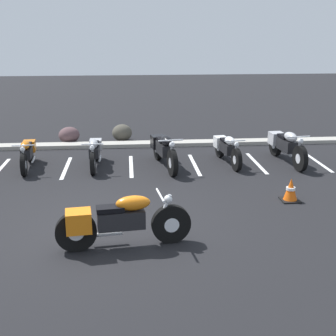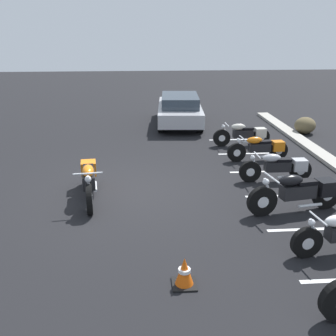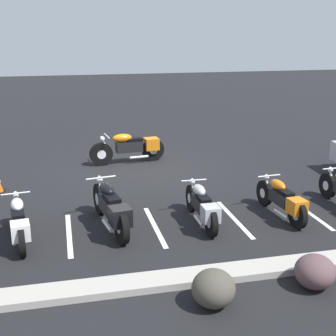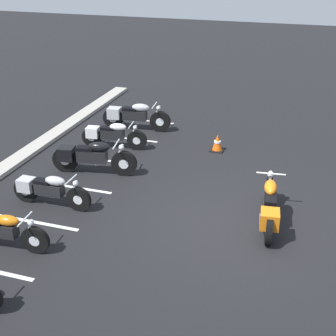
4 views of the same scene
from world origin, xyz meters
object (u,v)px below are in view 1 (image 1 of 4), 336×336
at_px(landscape_rock_2, 122,133).
at_px(parked_bike_4, 227,148).
at_px(traffic_cone, 291,190).
at_px(parked_bike_5, 286,145).
at_px(parked_bike_2, 95,151).
at_px(motorcycle_orange_featured, 117,221).
at_px(parked_bike_3, 164,149).
at_px(landscape_rock_0, 69,135).
at_px(parked_bike_1, 27,152).

bearing_deg(landscape_rock_2, parked_bike_4, -44.61).
bearing_deg(traffic_cone, parked_bike_5, 73.67).
bearing_deg(parked_bike_2, motorcycle_orange_featured, 7.90).
height_order(parked_bike_4, traffic_cone, parked_bike_4).
bearing_deg(parked_bike_4, motorcycle_orange_featured, -37.23).
distance_m(parked_bike_2, parked_bike_3, 1.88).
bearing_deg(landscape_rock_0, parked_bike_4, -30.60).
bearing_deg(motorcycle_orange_featured, traffic_cone, 20.82).
bearing_deg(motorcycle_orange_featured, parked_bike_1, 109.47).
xyz_separation_m(parked_bike_4, landscape_rock_0, (-4.64, 2.75, -0.16)).
bearing_deg(landscape_rock_2, parked_bike_2, -103.93).
xyz_separation_m(motorcycle_orange_featured, parked_bike_2, (-0.70, 5.03, -0.07)).
bearing_deg(traffic_cone, parked_bike_2, 144.97).
distance_m(parked_bike_3, traffic_cone, 3.87).
distance_m(landscape_rock_0, traffic_cone, 7.97).
bearing_deg(traffic_cone, parked_bike_1, 153.28).
bearing_deg(landscape_rock_0, landscape_rock_2, 4.45).
bearing_deg(landscape_rock_0, motorcycle_orange_featured, -77.67).
relative_size(parked_bike_5, landscape_rock_2, 3.36).
bearing_deg(parked_bike_3, parked_bike_2, -104.64).
height_order(parked_bike_3, parked_bike_4, parked_bike_3).
bearing_deg(parked_bike_1, landscape_rock_2, 134.35).
height_order(parked_bike_1, landscape_rock_2, parked_bike_1).
distance_m(parked_bike_1, traffic_cone, 6.95).
bearing_deg(parked_bike_4, landscape_rock_0, -127.59).
relative_size(parked_bike_2, parked_bike_5, 0.87).
xyz_separation_m(motorcycle_orange_featured, parked_bike_4, (2.94, 5.05, -0.06)).
relative_size(parked_bike_1, parked_bike_4, 0.98).
relative_size(parked_bike_2, landscape_rock_2, 2.92).
xyz_separation_m(parked_bike_4, landscape_rock_2, (-2.92, 2.88, -0.14)).
height_order(parked_bike_3, landscape_rock_2, parked_bike_3).
bearing_deg(parked_bike_1, parked_bike_3, 82.42).
relative_size(motorcycle_orange_featured, parked_bike_3, 1.01).
height_order(motorcycle_orange_featured, parked_bike_4, motorcycle_orange_featured).
distance_m(parked_bike_2, landscape_rock_2, 2.99).
relative_size(parked_bike_4, landscape_rock_0, 2.83).
xyz_separation_m(parked_bike_1, parked_bike_2, (1.80, -0.04, 0.01)).
distance_m(parked_bike_2, landscape_rock_0, 2.95).
distance_m(motorcycle_orange_featured, parked_bike_5, 6.78).
relative_size(motorcycle_orange_featured, parked_bike_5, 1.01).
distance_m(parked_bike_2, traffic_cone, 5.38).
height_order(motorcycle_orange_featured, parked_bike_2, motorcycle_orange_featured).
relative_size(parked_bike_4, traffic_cone, 3.97).
distance_m(parked_bike_3, parked_bike_5, 3.43).
relative_size(motorcycle_orange_featured, landscape_rock_0, 3.27).
bearing_deg(parked_bike_1, parked_bike_4, 85.49).
bearing_deg(parked_bike_4, parked_bike_1, -97.15).
height_order(parked_bike_5, landscape_rock_0, parked_bike_5).
relative_size(parked_bike_1, landscape_rock_2, 2.89).
xyz_separation_m(parked_bike_2, parked_bike_3, (1.87, -0.17, 0.07)).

